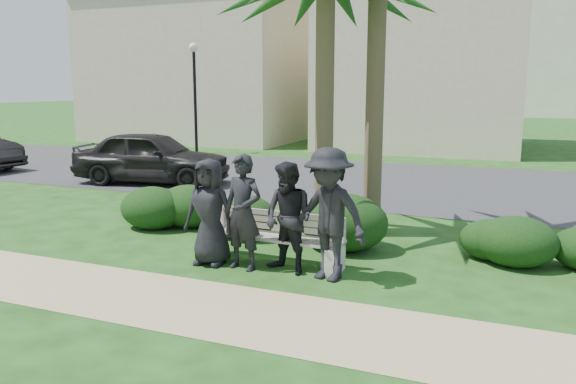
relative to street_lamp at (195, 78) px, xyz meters
name	(u,v)px	position (x,y,z in m)	size (l,w,h in m)	color
ground	(297,268)	(9.00, -12.00, -2.94)	(160.00, 160.00, 0.00)	#1C3C11
footpath	(241,313)	(9.00, -13.80, -2.94)	(30.00, 1.60, 0.01)	tan
asphalt_street	(403,183)	(9.00, -4.00, -2.94)	(160.00, 8.00, 0.01)	#2D2D30
stucco_bldg_left	(206,66)	(-3.00, 6.00, 0.72)	(10.40, 8.40, 7.30)	#C7B895
stucco_bldg_right	(427,62)	(8.00, 6.00, 0.72)	(8.40, 8.40, 7.30)	#C7B895
street_lamp	(195,78)	(0.00, 0.00, 0.00)	(0.36, 0.36, 4.29)	black
park_bench	(273,242)	(8.59, -11.95, -2.61)	(2.15, 0.58, 0.75)	gray
man_a	(210,212)	(7.74, -12.30, -2.15)	(0.77, 0.50, 1.58)	black
man_b	(243,212)	(8.29, -12.32, -2.11)	(0.61, 0.40, 1.67)	black
man_c	(289,218)	(8.96, -12.24, -2.16)	(0.77, 0.60, 1.58)	black
man_d	(329,215)	(9.56, -12.29, -2.04)	(1.17, 0.67, 1.81)	black
hedge_a	(152,207)	(5.64, -10.81, -2.54)	(1.23, 1.02, 0.80)	black
hedge_b	(189,205)	(6.20, -10.43, -2.54)	(1.25, 1.03, 0.81)	black
hedge_c	(244,215)	(7.51, -10.75, -2.56)	(1.18, 0.97, 0.77)	black
hedge_d	(344,221)	(9.34, -10.81, -2.47)	(1.44, 1.19, 0.94)	black
hedge_e	(517,240)	(11.94, -10.66, -2.56)	(1.16, 0.96, 0.76)	black
hedge_f	(492,239)	(11.60, -10.47, -2.63)	(0.97, 0.80, 0.63)	black
car_a	(152,157)	(2.66, -6.66, -2.23)	(1.69, 4.21, 1.43)	black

